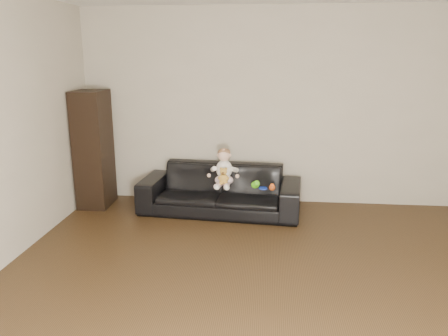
# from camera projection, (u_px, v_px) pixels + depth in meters

# --- Properties ---
(floor) EXTENTS (5.50, 5.50, 0.00)m
(floor) POSITION_uv_depth(u_px,v_px,m) (263.00, 312.00, 3.49)
(floor) COLOR #3B2714
(floor) RESTS_ON ground
(wall_back) EXTENTS (5.00, 0.00, 5.00)m
(wall_back) POSITION_uv_depth(u_px,v_px,m) (268.00, 108.00, 5.80)
(wall_back) COLOR #B3A996
(wall_back) RESTS_ON ground
(sofa) EXTENTS (2.10, 0.96, 0.60)m
(sofa) POSITION_uv_depth(u_px,v_px,m) (220.00, 189.00, 5.63)
(sofa) COLOR black
(sofa) RESTS_ON floor
(cabinet) EXTENTS (0.40, 0.54, 1.54)m
(cabinet) POSITION_uv_depth(u_px,v_px,m) (94.00, 149.00, 5.77)
(cabinet) COLOR black
(cabinet) RESTS_ON floor
(shelf_item) EXTENTS (0.18, 0.25, 0.28)m
(shelf_item) POSITION_uv_depth(u_px,v_px,m) (93.00, 123.00, 5.68)
(shelf_item) COLOR silver
(shelf_item) RESTS_ON cabinet
(baby) EXTENTS (0.32, 0.40, 0.47)m
(baby) POSITION_uv_depth(u_px,v_px,m) (224.00, 169.00, 5.44)
(baby) COLOR #F6D0D9
(baby) RESTS_ON sofa
(teddy_bear) EXTENTS (0.13, 0.13, 0.21)m
(teddy_bear) POSITION_uv_depth(u_px,v_px,m) (224.00, 176.00, 5.32)
(teddy_bear) COLOR gold
(teddy_bear) RESTS_ON sofa
(toy_green) EXTENTS (0.13, 0.15, 0.09)m
(toy_green) POSITION_uv_depth(u_px,v_px,m) (255.00, 185.00, 5.36)
(toy_green) COLOR #53D318
(toy_green) RESTS_ON sofa
(toy_rattle) EXTENTS (0.09, 0.09, 0.08)m
(toy_rattle) POSITION_uv_depth(u_px,v_px,m) (272.00, 188.00, 5.27)
(toy_rattle) COLOR #C64917
(toy_rattle) RESTS_ON sofa
(toy_blue_disc) EXTENTS (0.13, 0.13, 0.01)m
(toy_blue_disc) POSITION_uv_depth(u_px,v_px,m) (263.00, 188.00, 5.35)
(toy_blue_disc) COLOR #1937CA
(toy_blue_disc) RESTS_ON sofa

